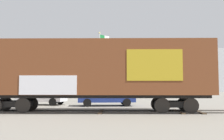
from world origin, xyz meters
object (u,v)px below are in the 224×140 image
(freight_car, at_px, (94,70))
(parked_car_blue, at_px, (106,96))
(flagpole, at_px, (102,56))
(parked_car_white, at_px, (42,95))

(freight_car, bearing_deg, parked_car_blue, 87.49)
(freight_car, height_order, flagpole, flagpole)
(parked_car_white, distance_m, parked_car_blue, 5.70)
(parked_car_blue, bearing_deg, freight_car, -92.51)
(freight_car, relative_size, parked_car_white, 3.52)
(parked_car_white, xyz_separation_m, parked_car_blue, (5.67, -0.59, -0.03))
(flagpole, bearing_deg, parked_car_white, -132.08)
(freight_car, distance_m, flagpole, 10.96)
(parked_car_white, bearing_deg, freight_car, -45.84)
(freight_car, xyz_separation_m, parked_car_blue, (0.22, 5.02, -1.81))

